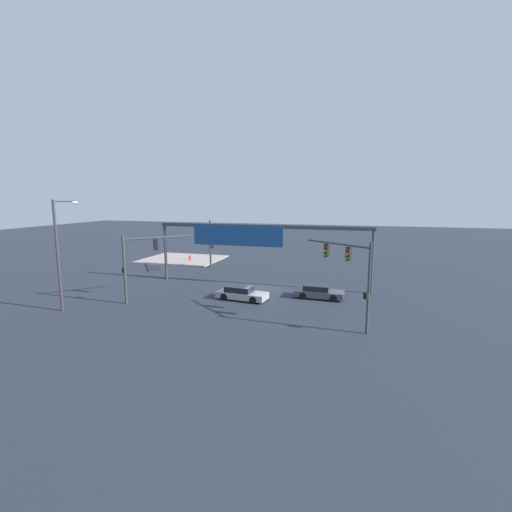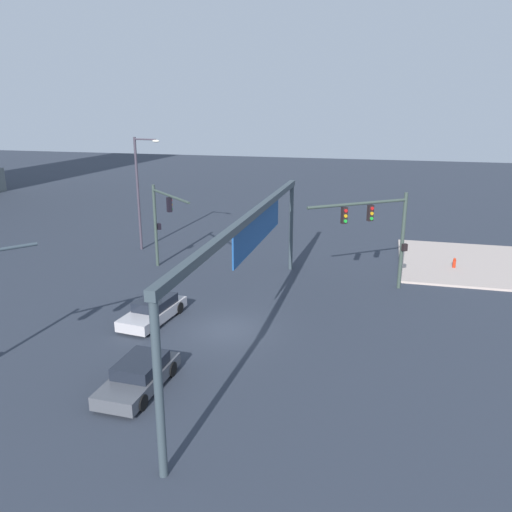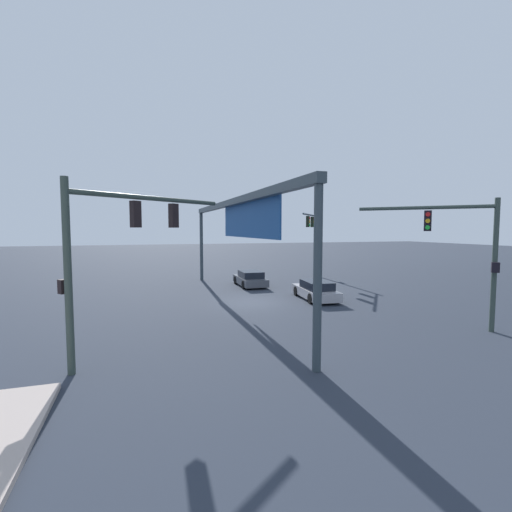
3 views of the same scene
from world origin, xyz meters
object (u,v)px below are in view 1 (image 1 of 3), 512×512
object	(u,v)px
traffic_signal_cross_street	(214,236)
fire_hydrant_on_curb	(190,258)
streetlamp_curved_arm	(60,248)
traffic_signal_near_corner	(139,257)
sedan_car_approaching	(319,292)
traffic_signal_opposite_side	(351,267)
sedan_car_waiting_far	(241,293)

from	to	relation	value
traffic_signal_cross_street	fire_hydrant_on_curb	size ratio (longest dim) A/B	8.58
streetlamp_curved_arm	fire_hydrant_on_curb	world-z (taller)	streetlamp_curved_arm
traffic_signal_near_corner	sedan_car_approaching	bearing A→B (deg)	-26.11
fire_hydrant_on_curb	sedan_car_approaching	bearing A→B (deg)	144.23
traffic_signal_opposite_side	streetlamp_curved_arm	world-z (taller)	streetlamp_curved_arm
traffic_signal_cross_street	streetlamp_curved_arm	size ratio (longest dim) A/B	0.69
sedan_car_approaching	sedan_car_waiting_far	bearing A→B (deg)	-158.03
traffic_signal_near_corner	sedan_car_waiting_far	distance (m)	9.35
traffic_signal_opposite_side	sedan_car_approaching	size ratio (longest dim) A/B	1.41
traffic_signal_opposite_side	fire_hydrant_on_curb	distance (m)	31.27
traffic_signal_opposite_side	traffic_signal_cross_street	xyz separation A→B (m)	(16.80, -16.01, -0.06)
sedan_car_approaching	sedan_car_waiting_far	world-z (taller)	same
sedan_car_approaching	fire_hydrant_on_curb	world-z (taller)	sedan_car_approaching
traffic_signal_cross_street	sedan_car_approaching	xyz separation A→B (m)	(-13.92, 9.08, -3.65)
traffic_signal_cross_street	sedan_car_approaching	bearing A→B (deg)	20.06
sedan_car_approaching	fire_hydrant_on_curb	xyz separation A→B (m)	(19.80, -14.26, -0.09)
sedan_car_waiting_far	traffic_signal_opposite_side	bearing A→B (deg)	-19.69
traffic_signal_opposite_side	sedan_car_waiting_far	distance (m)	11.05
traffic_signal_opposite_side	traffic_signal_cross_street	world-z (taller)	traffic_signal_opposite_side
traffic_signal_near_corner	sedan_car_approaching	distance (m)	16.01
traffic_signal_near_corner	traffic_signal_opposite_side	distance (m)	17.62
traffic_signal_near_corner	traffic_signal_cross_street	size ratio (longest dim) A/B	0.96
sedan_car_approaching	sedan_car_waiting_far	distance (m)	6.93
traffic_signal_cross_street	sedan_car_approaching	distance (m)	17.02
sedan_car_approaching	traffic_signal_opposite_side	bearing A→B (deg)	-65.76
streetlamp_curved_arm	traffic_signal_near_corner	bearing A→B (deg)	-41.68
traffic_signal_opposite_side	traffic_signal_near_corner	bearing A→B (deg)	32.87
streetlamp_curved_arm	fire_hydrant_on_curb	xyz separation A→B (m)	(0.60, -23.47, -4.55)
traffic_signal_opposite_side	sedan_car_approaching	distance (m)	8.37
traffic_signal_near_corner	traffic_signal_cross_street	xyz separation A→B (m)	(-0.76, -14.51, 0.27)
sedan_car_waiting_far	fire_hydrant_on_curb	world-z (taller)	sedan_car_waiting_far
traffic_signal_opposite_side	sedan_car_waiting_far	size ratio (longest dim) A/B	1.33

